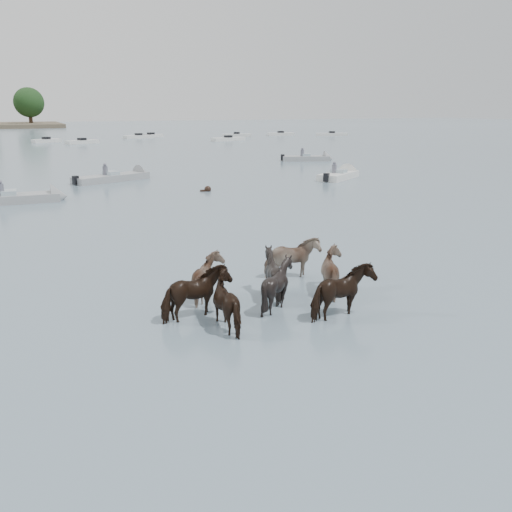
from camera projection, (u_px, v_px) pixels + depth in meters
name	position (u px, v px, depth m)	size (l,w,h in m)	color
ground	(197.00, 314.00, 13.89)	(400.00, 400.00, 0.00)	slate
pony_herd	(271.00, 283.00, 14.45)	(5.97, 4.55, 1.51)	black
swimming_pony	(207.00, 190.00, 34.10)	(0.72, 0.44, 0.44)	black
motorboat_b	(25.00, 198.00, 30.16)	(5.96, 1.79, 1.92)	gray
motorboat_c	(121.00, 177.00, 39.27)	(6.30, 3.91, 1.92)	gray
motorboat_d	(342.00, 175.00, 40.46)	(4.89, 3.97, 1.92)	silver
motorboat_e	(313.00, 158.00, 53.47)	(5.40, 3.24, 1.92)	gray
distant_flotilla	(43.00, 140.00, 82.35)	(109.48, 21.69, 0.93)	silver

